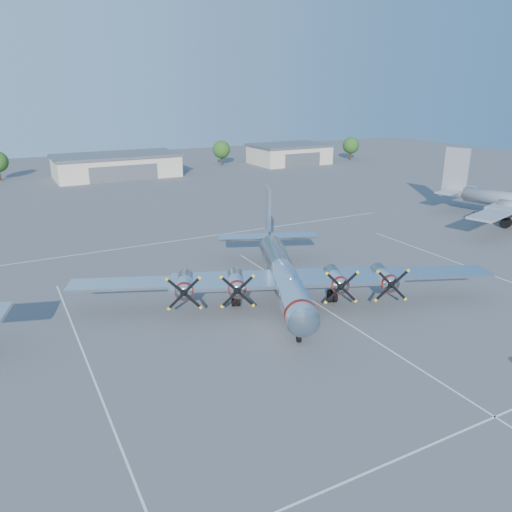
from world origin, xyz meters
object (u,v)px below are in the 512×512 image
hangar_center (117,165)px  main_bomber_b29 (282,297)px  tree_east (222,150)px  hangar_east (289,154)px  twin_engine_east (509,220)px  tree_far_east (351,145)px

hangar_center → main_bomber_b29: size_ratio=0.70×
tree_east → hangar_east: bearing=-18.5°
hangar_center → twin_engine_east: (45.95, -71.02, -2.71)m
hangar_east → tree_east: bearing=161.5°
hangar_center → tree_far_east: size_ratio=4.31×
hangar_east → main_bomber_b29: size_ratio=0.51×
hangar_center → main_bomber_b29: (-2.18, -80.71, -2.71)m
hangar_center → twin_engine_east: hangar_center is taller
hangar_east → main_bomber_b29: (-50.18, -80.71, -2.71)m
hangar_center → main_bomber_b29: 80.79m
hangar_center → hangar_east: bearing=0.0°
tree_east → twin_engine_east: size_ratio=0.20×
hangar_center → tree_east: size_ratio=4.31×
twin_engine_east → main_bomber_b29: bearing=175.1°
main_bomber_b29 → hangar_east: bearing=80.3°
tree_east → tree_far_east: (38.00, -8.00, 0.00)m
hangar_east → twin_engine_east: bearing=-91.7°
hangar_east → tree_east: 19.04m
tree_far_east → main_bomber_b29: (-70.18, -78.75, -4.22)m
hangar_east → tree_east: (-18.00, 6.04, 1.51)m
tree_far_east → hangar_center: bearing=178.3°
main_bomber_b29 → twin_engine_east: twin_engine_east is taller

